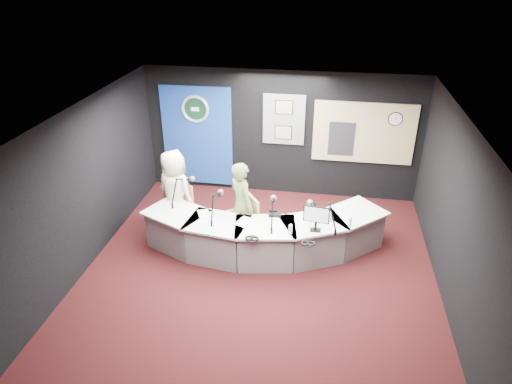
% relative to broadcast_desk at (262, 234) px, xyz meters
% --- Properties ---
extents(ground, '(6.00, 6.00, 0.00)m').
position_rel_broadcast_desk_xyz_m(ground, '(0.05, -0.55, -0.38)').
color(ground, black).
rests_on(ground, ground).
extents(ceiling, '(6.00, 6.00, 0.02)m').
position_rel_broadcast_desk_xyz_m(ceiling, '(0.05, -0.55, 2.42)').
color(ceiling, silver).
rests_on(ceiling, ground).
extents(wall_back, '(6.00, 0.02, 2.80)m').
position_rel_broadcast_desk_xyz_m(wall_back, '(0.05, 2.45, 1.02)').
color(wall_back, black).
rests_on(wall_back, ground).
extents(wall_front, '(6.00, 0.02, 2.80)m').
position_rel_broadcast_desk_xyz_m(wall_front, '(0.05, -3.55, 1.02)').
color(wall_front, black).
rests_on(wall_front, ground).
extents(wall_left, '(0.02, 6.00, 2.80)m').
position_rel_broadcast_desk_xyz_m(wall_left, '(-2.95, -0.55, 1.02)').
color(wall_left, black).
rests_on(wall_left, ground).
extents(wall_right, '(0.02, 6.00, 2.80)m').
position_rel_broadcast_desk_xyz_m(wall_right, '(3.05, -0.55, 1.02)').
color(wall_right, black).
rests_on(wall_right, ground).
extents(broadcast_desk, '(4.50, 1.90, 0.75)m').
position_rel_broadcast_desk_xyz_m(broadcast_desk, '(0.00, 0.00, 0.00)').
color(broadcast_desk, silver).
rests_on(broadcast_desk, ground).
extents(backdrop_panel, '(1.60, 0.05, 2.30)m').
position_rel_broadcast_desk_xyz_m(backdrop_panel, '(-1.85, 2.42, 0.88)').
color(backdrop_panel, navy).
rests_on(backdrop_panel, wall_back).
extents(agency_seal, '(0.63, 0.07, 0.63)m').
position_rel_broadcast_desk_xyz_m(agency_seal, '(-1.85, 2.38, 1.52)').
color(agency_seal, silver).
rests_on(agency_seal, backdrop_panel).
extents(seal_center, '(0.48, 0.01, 0.48)m').
position_rel_broadcast_desk_xyz_m(seal_center, '(-1.85, 2.38, 1.52)').
color(seal_center, black).
rests_on(seal_center, backdrop_panel).
extents(pinboard, '(0.90, 0.04, 1.10)m').
position_rel_broadcast_desk_xyz_m(pinboard, '(0.10, 2.42, 1.38)').
color(pinboard, slate).
rests_on(pinboard, wall_back).
extents(framed_photo_upper, '(0.34, 0.02, 0.27)m').
position_rel_broadcast_desk_xyz_m(framed_photo_upper, '(0.10, 2.39, 1.65)').
color(framed_photo_upper, gray).
rests_on(framed_photo_upper, pinboard).
extents(framed_photo_lower, '(0.34, 0.02, 0.27)m').
position_rel_broadcast_desk_xyz_m(framed_photo_lower, '(0.10, 2.39, 1.09)').
color(framed_photo_lower, gray).
rests_on(framed_photo_lower, pinboard).
extents(booth_window_frame, '(2.12, 0.06, 1.32)m').
position_rel_broadcast_desk_xyz_m(booth_window_frame, '(1.80, 2.42, 1.18)').
color(booth_window_frame, tan).
rests_on(booth_window_frame, wall_back).
extents(booth_glow, '(2.00, 0.02, 1.20)m').
position_rel_broadcast_desk_xyz_m(booth_glow, '(1.80, 2.41, 1.18)').
color(booth_glow, beige).
rests_on(booth_glow, booth_window_frame).
extents(equipment_rack, '(0.55, 0.02, 0.75)m').
position_rel_broadcast_desk_xyz_m(equipment_rack, '(1.35, 2.39, 1.03)').
color(equipment_rack, black).
rests_on(equipment_rack, booth_window_frame).
extents(wall_clock, '(0.28, 0.01, 0.28)m').
position_rel_broadcast_desk_xyz_m(wall_clock, '(2.40, 2.39, 1.52)').
color(wall_clock, white).
rests_on(wall_clock, booth_window_frame).
extents(armchair_left, '(0.68, 0.68, 0.89)m').
position_rel_broadcast_desk_xyz_m(armchair_left, '(-1.76, 0.45, 0.07)').
color(armchair_left, tan).
rests_on(armchair_left, ground).
extents(armchair_right, '(0.80, 0.80, 1.03)m').
position_rel_broadcast_desk_xyz_m(armchair_right, '(-0.40, 0.18, 0.14)').
color(armchair_right, tan).
rests_on(armchair_right, ground).
extents(draped_jacket, '(0.49, 0.32, 0.70)m').
position_rel_broadcast_desk_xyz_m(draped_jacket, '(-1.89, 0.67, 0.24)').
color(draped_jacket, gray).
rests_on(draped_jacket, armchair_left).
extents(person_man, '(0.98, 0.85, 1.70)m').
position_rel_broadcast_desk_xyz_m(person_man, '(-1.76, 0.45, 0.48)').
color(person_man, beige).
rests_on(person_man, ground).
extents(person_woman, '(0.71, 0.73, 1.69)m').
position_rel_broadcast_desk_xyz_m(person_woman, '(-0.40, 0.18, 0.47)').
color(person_woman, '#566937').
rests_on(person_woman, ground).
extents(computer_monitor, '(0.40, 0.07, 0.27)m').
position_rel_broadcast_desk_xyz_m(computer_monitor, '(0.96, -0.32, 0.70)').
color(computer_monitor, black).
rests_on(computer_monitor, broadcast_desk).
extents(desk_phone, '(0.24, 0.19, 0.06)m').
position_rel_broadcast_desk_xyz_m(desk_phone, '(0.22, 0.09, 0.40)').
color(desk_phone, black).
rests_on(desk_phone, broadcast_desk).
extents(headphones_near, '(0.21, 0.21, 0.04)m').
position_rel_broadcast_desk_xyz_m(headphones_near, '(0.87, -0.75, 0.39)').
color(headphones_near, black).
rests_on(headphones_near, broadcast_desk).
extents(headphones_far, '(0.23, 0.23, 0.04)m').
position_rel_broadcast_desk_xyz_m(headphones_far, '(-0.05, -0.75, 0.39)').
color(headphones_far, black).
rests_on(headphones_far, broadcast_desk).
extents(paper_stack, '(0.29, 0.33, 0.00)m').
position_rel_broadcast_desk_xyz_m(paper_stack, '(-1.06, -0.07, 0.38)').
color(paper_stack, white).
rests_on(paper_stack, broadcast_desk).
extents(notepad, '(0.34, 0.39, 0.00)m').
position_rel_broadcast_desk_xyz_m(notepad, '(-0.28, -0.23, 0.38)').
color(notepad, white).
rests_on(notepad, broadcast_desk).
extents(boom_mic_a, '(0.35, 0.70, 0.60)m').
position_rel_broadcast_desk_xyz_m(boom_mic_a, '(-1.56, 0.31, 0.68)').
color(boom_mic_a, black).
rests_on(boom_mic_a, broadcast_desk).
extents(boom_mic_b, '(0.16, 0.74, 0.60)m').
position_rel_broadcast_desk_xyz_m(boom_mic_b, '(-0.79, -0.16, 0.68)').
color(boom_mic_b, black).
rests_on(boom_mic_b, broadcast_desk).
extents(boom_mic_c, '(0.17, 0.74, 0.60)m').
position_rel_broadcast_desk_xyz_m(boom_mic_c, '(0.21, -0.22, 0.68)').
color(boom_mic_c, black).
rests_on(boom_mic_c, broadcast_desk).
extents(boom_mic_d, '(0.58, 0.54, 0.60)m').
position_rel_broadcast_desk_xyz_m(boom_mic_d, '(1.06, -0.18, 0.68)').
color(boom_mic_d, black).
rests_on(boom_mic_d, broadcast_desk).
extents(water_bottles, '(1.05, 0.58, 0.18)m').
position_rel_broadcast_desk_xyz_m(water_bottles, '(1.05, -0.22, 0.46)').
color(water_bottles, silver).
rests_on(water_bottles, broadcast_desk).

